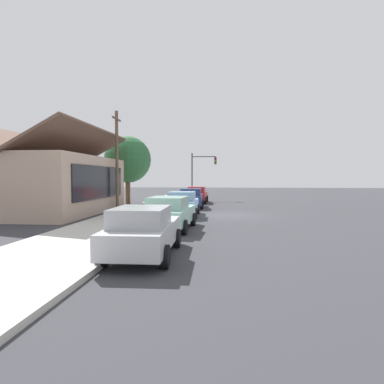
{
  "coord_description": "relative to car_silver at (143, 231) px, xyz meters",
  "views": [
    {
      "loc": [
        -22.07,
        0.25,
        2.49
      ],
      "look_at": [
        -1.11,
        2.15,
        1.57
      ],
      "focal_mm": 31.19,
      "sensor_mm": 36.0,
      "label": 1
    }
  ],
  "objects": [
    {
      "name": "ground_plane",
      "position": [
        11.91,
        -2.7,
        -0.81
      ],
      "size": [
        120.0,
        120.0,
        0.0
      ],
      "primitive_type": "plane",
      "color": "#38383D"
    },
    {
      "name": "sidewalk_curb",
      "position": [
        11.91,
        2.9,
        -0.73
      ],
      "size": [
        60.0,
        4.2,
        0.16
      ],
      "primitive_type": "cube",
      "color": "beige",
      "rests_on": "ground"
    },
    {
      "name": "car_silver",
      "position": [
        0.0,
        0.0,
        0.0
      ],
      "size": [
        4.5,
        2.05,
        1.59
      ],
      "rotation": [
        0.0,
        0.0,
        0.02
      ],
      "color": "silver",
      "rests_on": "ground"
    },
    {
      "name": "car_seafoam",
      "position": [
        5.46,
        0.04,
        0.0
      ],
      "size": [
        4.53,
        2.25,
        1.59
      ],
      "rotation": [
        0.0,
        0.0,
        -0.05
      ],
      "color": "#9ED1BC",
      "rests_on": "ground"
    },
    {
      "name": "car_skyblue",
      "position": [
        11.1,
        0.09,
        -0.0
      ],
      "size": [
        4.34,
        2.08,
        1.59
      ],
      "rotation": [
        0.0,
        0.0,
        0.01
      ],
      "color": "#8CB7E0",
      "rests_on": "ground"
    },
    {
      "name": "car_navy",
      "position": [
        16.93,
        0.07,
        -0.0
      ],
      "size": [
        4.44,
        2.14,
        1.59
      ],
      "rotation": [
        0.0,
        0.0,
        0.04
      ],
      "color": "navy",
      "rests_on": "ground"
    },
    {
      "name": "car_cherry",
      "position": [
        22.36,
        0.0,
        0.0
      ],
      "size": [
        4.47,
        2.06,
        1.59
      ],
      "rotation": [
        0.0,
        0.0,
        -0.01
      ],
      "color": "red",
      "rests_on": "ground"
    },
    {
      "name": "storefront_building",
      "position": [
        12.08,
        9.28,
        1.29
      ],
      "size": [
        11.67,
        7.07,
        5.86
      ],
      "color": "tan",
      "rests_on": "ground"
    },
    {
      "name": "shade_tree",
      "position": [
        20.48,
        6.38,
        3.34
      ],
      "size": [
        4.35,
        4.35,
        6.35
      ],
      "color": "brown",
      "rests_on": "ground"
    },
    {
      "name": "traffic_light_main",
      "position": [
        26.84,
        -0.16,
        2.68
      ],
      "size": [
        0.37,
        2.79,
        5.2
      ],
      "color": "#383833",
      "rests_on": "ground"
    },
    {
      "name": "utility_pole_wooden",
      "position": [
        14.51,
        5.5,
        3.11
      ],
      "size": [
        1.8,
        0.24,
        7.5
      ],
      "color": "brown",
      "rests_on": "ground"
    },
    {
      "name": "fire_hydrant_red",
      "position": [
        7.64,
        1.5,
        -0.32
      ],
      "size": [
        0.22,
        0.22,
        0.71
      ],
      "color": "red",
      "rests_on": "sidewalk_curb"
    }
  ]
}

